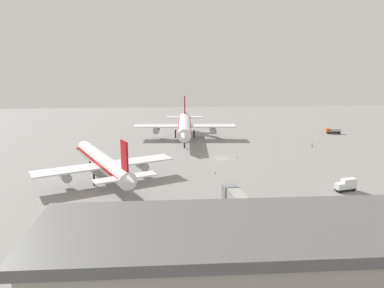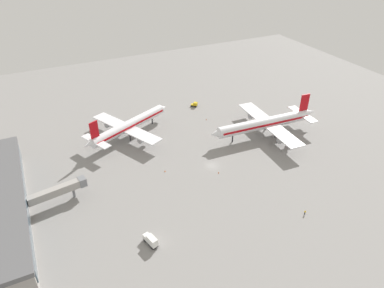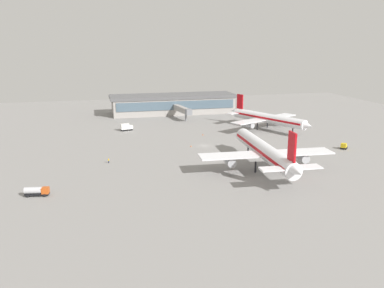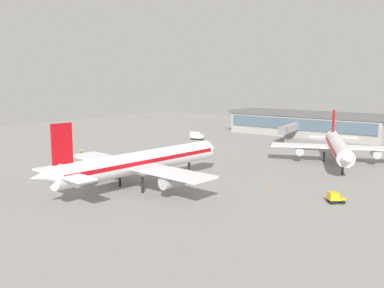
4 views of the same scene
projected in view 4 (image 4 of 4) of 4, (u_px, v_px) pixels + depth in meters
The scene contains 11 objects.
ground at pixel (194, 160), 129.59m from camera, with size 288.00×288.00×0.00m, color gray.
terminal_building at pixel (307, 124), 186.74m from camera, with size 71.36×21.11×10.59m.
airplane_at_gate at pixel (141, 162), 96.31m from camera, with size 43.63×54.37×16.54m.
airplane_taxiing at pixel (338, 146), 123.26m from camera, with size 37.88×45.63×14.83m.
baggage_tug at pixel (335, 198), 84.43m from camera, with size 3.71×3.70×2.30m.
catering_truck at pixel (197, 136), 174.00m from camera, with size 5.90×3.30×3.30m.
ground_crew_worker at pixel (81, 151), 141.66m from camera, with size 0.47×0.56×1.67m.
jet_bridge at pixel (289, 128), 170.24m from camera, with size 6.10×19.98×6.74m.
safety_cone_near_gate at pixel (181, 157), 132.85m from camera, with size 0.44×0.44×0.60m, color #EA590C.
safety_cone_mid_apron at pixel (269, 188), 95.47m from camera, with size 0.44×0.44×0.60m, color #EA590C.
safety_cone_far_side at pixel (238, 153), 140.82m from camera, with size 0.44×0.44×0.60m, color #EA590C.
Camera 4 is at (-79.86, 99.14, 24.81)m, focal length 38.90 mm.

